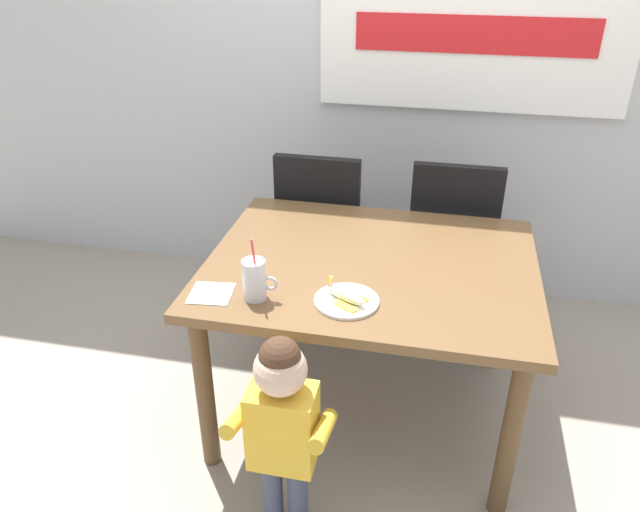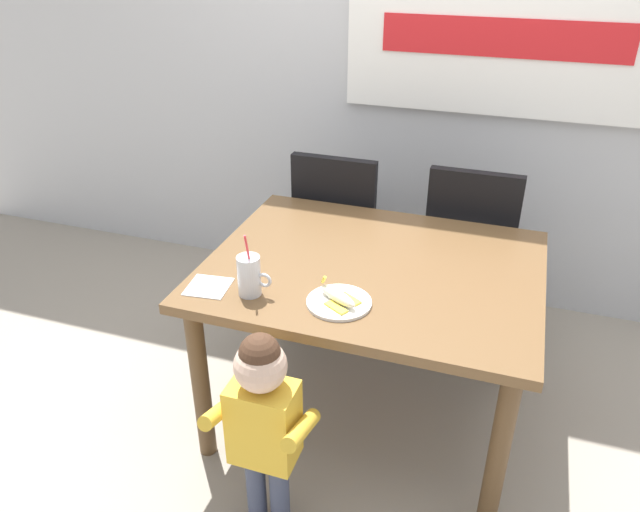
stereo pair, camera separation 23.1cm
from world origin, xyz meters
The scene contains 10 objects.
ground_plane centered at (0.00, 0.00, 0.00)m, with size 24.00×24.00×0.00m, color #9E9384.
back_wall centered at (0.01, 1.21, 1.45)m, with size 6.40×0.17×2.90m.
dining_table centered at (0.00, 0.00, 0.66)m, with size 1.29×1.03×0.76m.
dining_chair_left centered at (-0.35, 0.69, 0.54)m, with size 0.44×0.44×0.96m.
dining_chair_right centered at (0.31, 0.72, 0.54)m, with size 0.44×0.44×0.96m.
toddler_standing centered at (-0.19, -0.68, 0.53)m, with size 0.33×0.24×0.84m.
milk_cup centered at (-0.37, -0.35, 0.82)m, with size 0.13×0.08×0.25m.
snack_plate centered at (-0.05, -0.31, 0.76)m, with size 0.23×0.23×0.01m, color white.
peeled_banana centered at (-0.05, -0.31, 0.79)m, with size 0.17×0.14×0.07m.
paper_napkin centered at (-0.53, -0.36, 0.76)m, with size 0.15×0.15×0.00m, color white.
Camera 2 is at (0.47, -2.02, 1.93)m, focal length 34.19 mm.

